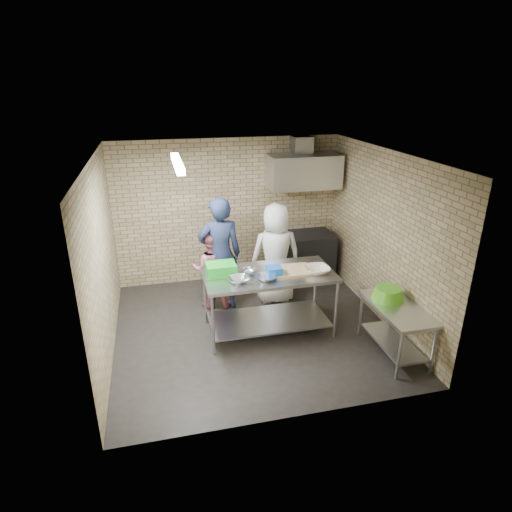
{
  "coord_description": "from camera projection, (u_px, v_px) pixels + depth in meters",
  "views": [
    {
      "loc": [
        -1.33,
        -5.78,
        3.66
      ],
      "look_at": [
        0.1,
        0.2,
        1.15
      ],
      "focal_mm": 30.54,
      "sensor_mm": 36.0,
      "label": 1
    }
  ],
  "objects": [
    {
      "name": "left_wall",
      "position": [
        102.0,
        262.0,
        5.91
      ],
      "size": [
        0.06,
        4.0,
        2.7
      ],
      "primitive_type": "cube",
      "color": "tan",
      "rests_on": "ground"
    },
    {
      "name": "woman_white",
      "position": [
        276.0,
        254.0,
        7.43
      ],
      "size": [
        0.9,
        0.62,
        1.77
      ],
      "primitive_type": "imported",
      "rotation": [
        0.0,
        0.0,
        3.08
      ],
      "color": "white",
      "rests_on": "floor"
    },
    {
      "name": "floor",
      "position": [
        253.0,
        328.0,
        6.87
      ],
      "size": [
        4.2,
        4.2,
        0.0
      ],
      "primitive_type": "plane",
      "color": "black",
      "rests_on": "ground"
    },
    {
      "name": "mixing_bowl_b",
      "position": [
        249.0,
        271.0,
        6.45
      ],
      "size": [
        0.24,
        0.24,
        0.07
      ],
      "primitive_type": "imported",
      "rotation": [
        0.0,
        0.0,
        0.05
      ],
      "color": "#B9BAC0",
      "rests_on": "prep_table"
    },
    {
      "name": "mixing_bowl_a",
      "position": [
        239.0,
        280.0,
        6.18
      ],
      "size": [
        0.32,
        0.32,
        0.07
      ],
      "primitive_type": "imported",
      "rotation": [
        0.0,
        0.0,
        0.05
      ],
      "color": "silver",
      "rests_on": "prep_table"
    },
    {
      "name": "man_navy",
      "position": [
        220.0,
        255.0,
        7.16
      ],
      "size": [
        0.73,
        0.49,
        1.95
      ],
      "primitive_type": "imported",
      "rotation": [
        0.0,
        0.0,
        3.1
      ],
      "color": "#151D36",
      "rests_on": "floor"
    },
    {
      "name": "cutting_board",
      "position": [
        292.0,
        270.0,
        6.53
      ],
      "size": [
        0.6,
        0.45,
        0.03
      ],
      "primitive_type": "cube",
      "color": "#CDB776",
      "rests_on": "prep_table"
    },
    {
      "name": "ceiling",
      "position": [
        252.0,
        156.0,
        5.85
      ],
      "size": [
        4.2,
        4.2,
        0.0
      ],
      "primitive_type": "plane",
      "rotation": [
        3.14,
        0.0,
        0.0
      ],
      "color": "black",
      "rests_on": "ground"
    },
    {
      "name": "wall_shelf",
      "position": [
        315.0,
        178.0,
        8.21
      ],
      "size": [
        0.8,
        0.2,
        0.04
      ],
      "primitive_type": "cube",
      "color": "#3F2B19",
      "rests_on": "back_wall"
    },
    {
      "name": "mixing_bowl_c",
      "position": [
        266.0,
        278.0,
        6.25
      ],
      "size": [
        0.29,
        0.29,
        0.07
      ],
      "primitive_type": "imported",
      "rotation": [
        0.0,
        0.0,
        0.05
      ],
      "color": "silver",
      "rests_on": "prep_table"
    },
    {
      "name": "bottle_green",
      "position": [
        323.0,
        173.0,
        8.2
      ],
      "size": [
        0.06,
        0.06,
        0.15
      ],
      "primitive_type": "cylinder",
      "color": "green",
      "rests_on": "wall_shelf"
    },
    {
      "name": "fluorescent_fixture",
      "position": [
        177.0,
        163.0,
        5.66
      ],
      "size": [
        0.1,
        1.25,
        0.08
      ],
      "primitive_type": "cube",
      "color": "white",
      "rests_on": "ceiling"
    },
    {
      "name": "hood_duct",
      "position": [
        302.0,
        145.0,
        7.87
      ],
      "size": [
        0.35,
        0.3,
        0.3
      ],
      "primitive_type": "cube",
      "color": "#A5A8AD",
      "rests_on": "back_wall"
    },
    {
      "name": "back_wall",
      "position": [
        229.0,
        211.0,
        8.16
      ],
      "size": [
        4.2,
        0.06,
        2.7
      ],
      "primitive_type": "cube",
      "color": "tan",
      "rests_on": "ground"
    },
    {
      "name": "woman_pink",
      "position": [
        211.0,
        269.0,
        7.33
      ],
      "size": [
        0.75,
        0.64,
        1.37
      ],
      "primitive_type": "imported",
      "rotation": [
        0.0,
        0.0,
        2.94
      ],
      "color": "#D26F7E",
      "rests_on": "floor"
    },
    {
      "name": "bottle_red",
      "position": [
        303.0,
        173.0,
        8.11
      ],
      "size": [
        0.07,
        0.07,
        0.18
      ],
      "primitive_type": "cylinder",
      "color": "#B22619",
      "rests_on": "wall_shelf"
    },
    {
      "name": "stove",
      "position": [
        301.0,
        256.0,
        8.48
      ],
      "size": [
        1.2,
        0.7,
        0.9
      ],
      "primitive_type": "cube",
      "color": "black",
      "rests_on": "floor"
    },
    {
      "name": "right_wall",
      "position": [
        383.0,
        238.0,
        6.82
      ],
      "size": [
        0.06,
        4.0,
        2.7
      ],
      "primitive_type": "cube",
      "color": "tan",
      "rests_on": "ground"
    },
    {
      "name": "prep_table",
      "position": [
        269.0,
        302.0,
        6.67
      ],
      "size": [
        1.95,
        0.97,
        0.97
      ],
      "primitive_type": "cube",
      "color": "#AAADB1",
      "rests_on": "floor"
    },
    {
      "name": "front_wall",
      "position": [
        296.0,
        316.0,
        4.56
      ],
      "size": [
        4.2,
        0.06,
        2.7
      ],
      "primitive_type": "cube",
      "color": "tan",
      "rests_on": "ground"
    },
    {
      "name": "range_hood",
      "position": [
        304.0,
        171.0,
        7.9
      ],
      "size": [
        1.3,
        0.6,
        0.6
      ],
      "primitive_type": "cube",
      "color": "silver",
      "rests_on": "back_wall"
    },
    {
      "name": "green_basin",
      "position": [
        388.0,
        293.0,
        6.18
      ],
      "size": [
        0.46,
        0.46,
        0.17
      ],
      "primitive_type": null,
      "color": "#59C626",
      "rests_on": "side_counter"
    },
    {
      "name": "green_crate",
      "position": [
        221.0,
        269.0,
        6.41
      ],
      "size": [
        0.43,
        0.32,
        0.17
      ],
      "primitive_type": "cube",
      "color": "green",
      "rests_on": "prep_table"
    },
    {
      "name": "blue_tub",
      "position": [
        274.0,
        271.0,
        6.38
      ],
      "size": [
        0.22,
        0.22,
        0.14
      ],
      "primitive_type": "cube",
      "color": "blue",
      "rests_on": "prep_table"
    },
    {
      "name": "ceramic_bowl",
      "position": [
        317.0,
        270.0,
        6.48
      ],
      "size": [
        0.39,
        0.39,
        0.09
      ],
      "primitive_type": "imported",
      "rotation": [
        0.0,
        0.0,
        0.05
      ],
      "color": "beige",
      "rests_on": "prep_table"
    },
    {
      "name": "side_counter",
      "position": [
        395.0,
        330.0,
        6.13
      ],
      "size": [
        0.6,
        1.2,
        0.75
      ],
      "primitive_type": "cube",
      "color": "silver",
      "rests_on": "floor"
    }
  ]
}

